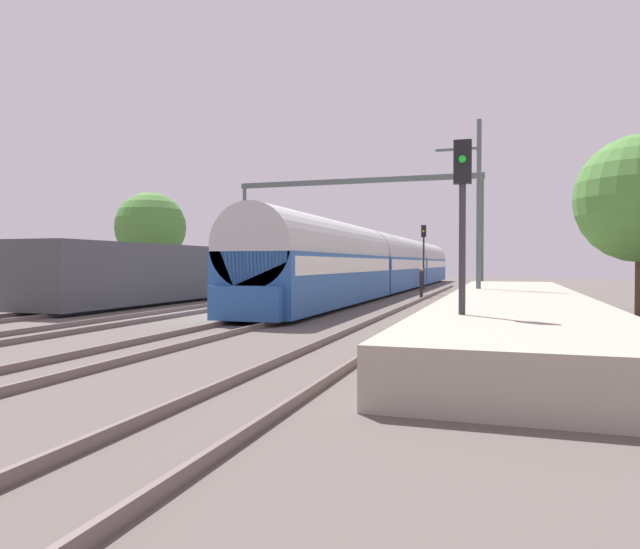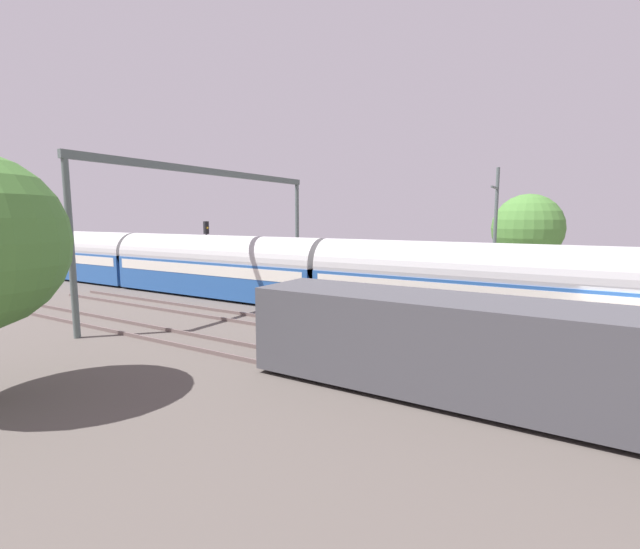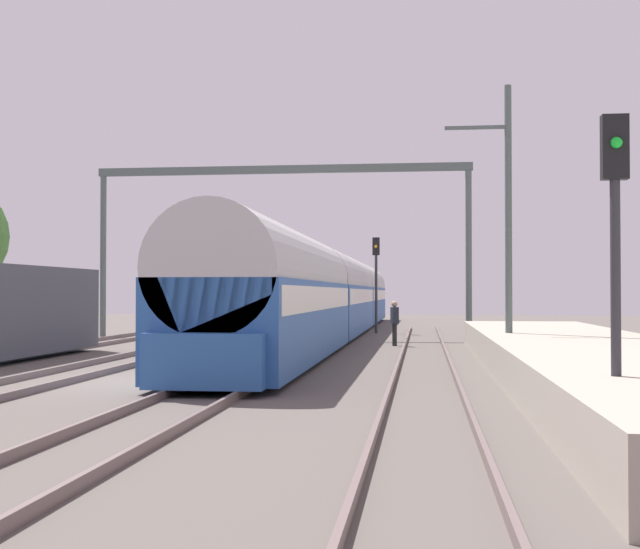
% 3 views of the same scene
% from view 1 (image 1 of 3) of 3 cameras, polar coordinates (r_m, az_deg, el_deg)
% --- Properties ---
extents(ground, '(120.00, 120.00, 0.00)m').
position_cam_1_polar(ground, '(21.75, -9.35, -4.09)').
color(ground, '#574F4A').
extents(track_far_west, '(1.52, 60.00, 0.16)m').
position_cam_1_polar(track_far_west, '(25.34, -22.46, -3.24)').
color(track_far_west, '#675653').
rests_on(track_far_west, ground).
extents(track_west, '(1.51, 60.00, 0.16)m').
position_cam_1_polar(track_west, '(22.80, -14.17, -3.67)').
color(track_west, '#675653').
rests_on(track_west, ground).
extents(track_east, '(1.51, 60.00, 0.16)m').
position_cam_1_polar(track_east, '(20.86, -4.07, -4.08)').
color(track_east, '#675653').
rests_on(track_east, ground).
extents(track_far_east, '(1.52, 60.00, 0.16)m').
position_cam_1_polar(track_far_east, '(19.67, 7.66, -4.40)').
color(track_far_east, '#675653').
rests_on(track_far_east, ground).
extents(platform, '(4.40, 28.00, 0.90)m').
position_cam_1_polar(platform, '(21.33, 18.79, -3.02)').
color(platform, '#A39989').
rests_on(platform, ground).
extents(passenger_train, '(2.93, 49.20, 3.82)m').
position_cam_1_polar(passenger_train, '(41.71, 7.11, 1.12)').
color(passenger_train, '#28569E').
rests_on(passenger_train, ground).
extents(freight_car, '(2.80, 13.00, 2.70)m').
position_cam_1_polar(freight_car, '(28.25, -17.53, 0.06)').
color(freight_car, '#47474C').
rests_on(freight_car, ground).
extents(person_crossing, '(0.34, 0.45, 1.73)m').
position_cam_1_polar(person_crossing, '(33.61, 10.00, -0.50)').
color(person_crossing, '#282828').
rests_on(person_crossing, ground).
extents(railway_signal_near, '(0.36, 0.30, 4.52)m').
position_cam_1_polar(railway_signal_near, '(12.34, 13.92, 5.52)').
color(railway_signal_near, '#2D2D33').
rests_on(railway_signal_near, ground).
extents(railway_signal_far, '(0.36, 0.30, 4.84)m').
position_cam_1_polar(railway_signal_far, '(44.12, 10.23, 2.59)').
color(railway_signal_far, '#2D2D33').
rests_on(railway_signal_far, ground).
extents(catenary_gantry, '(17.30, 0.28, 7.86)m').
position_cam_1_polar(catenary_gantry, '(40.29, 3.53, 6.79)').
color(catenary_gantry, '#515E5B').
rests_on(catenary_gantry, ground).
extents(catenary_pole_east_mid, '(1.90, 0.20, 8.00)m').
position_cam_1_polar(catenary_pole_east_mid, '(25.17, 15.34, 6.05)').
color(catenary_pole_east_mid, '#515E5B').
rests_on(catenary_pole_east_mid, ground).
extents(tree_west_background, '(4.85, 4.85, 6.90)m').
position_cam_1_polar(tree_west_background, '(41.82, -16.44, 4.50)').
color(tree_west_background, '#4C3826').
rests_on(tree_west_background, ground).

